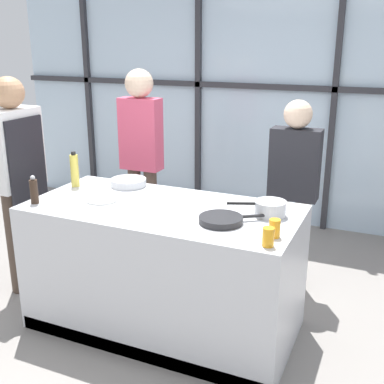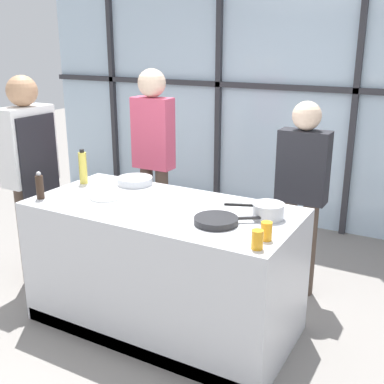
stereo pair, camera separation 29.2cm
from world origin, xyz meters
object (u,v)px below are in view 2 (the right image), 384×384
(frying_pan, at_px, (217,220))
(juice_glass_far, at_px, (266,231))
(mixing_bowl, at_px, (135,180))
(pepper_grinder, at_px, (40,186))
(saucepan, at_px, (268,210))
(white_plate, at_px, (105,197))
(spectator_center_left, at_px, (302,187))
(juice_glass_near, at_px, (257,240))
(spectator_far_left, at_px, (153,150))
(chef, at_px, (31,169))
(oil_bottle, at_px, (83,167))

(frying_pan, distance_m, juice_glass_far, 0.37)
(mixing_bowl, distance_m, pepper_grinder, 0.74)
(saucepan, distance_m, white_plate, 1.19)
(pepper_grinder, bearing_deg, spectator_center_left, 38.84)
(juice_glass_near, bearing_deg, spectator_far_left, 139.70)
(pepper_grinder, distance_m, juice_glass_far, 1.70)
(spectator_far_left, distance_m, spectator_center_left, 1.41)
(chef, xyz_separation_m, juice_glass_near, (2.18, -0.43, -0.02))
(spectator_far_left, relative_size, juice_glass_near, 16.32)
(saucepan, xyz_separation_m, juice_glass_far, (0.12, -0.34, 0.00))
(pepper_grinder, xyz_separation_m, juice_glass_far, (1.69, 0.08, -0.04))
(white_plate, height_order, juice_glass_far, juice_glass_far)
(chef, relative_size, spectator_center_left, 1.11)
(chef, xyz_separation_m, frying_pan, (1.82, -0.20, -0.05))
(white_plate, distance_m, mixing_bowl, 0.39)
(mixing_bowl, bearing_deg, frying_pan, -25.57)
(juice_glass_near, bearing_deg, chef, 168.82)
(frying_pan, height_order, juice_glass_far, juice_glass_far)
(oil_bottle, bearing_deg, white_plate, -28.99)
(spectator_far_left, relative_size, juice_glass_far, 16.32)
(juice_glass_near, bearing_deg, frying_pan, 147.07)
(spectator_center_left, distance_m, oil_bottle, 1.74)
(frying_pan, distance_m, white_plate, 0.94)
(chef, bearing_deg, juice_glass_far, 82.40)
(pepper_grinder, bearing_deg, spectator_far_left, 83.08)
(frying_pan, height_order, saucepan, saucepan)
(spectator_center_left, height_order, mixing_bowl, spectator_center_left)
(spectator_far_left, xyz_separation_m, saucepan, (1.42, -0.83, -0.08))
(pepper_grinder, bearing_deg, white_plate, 30.51)
(saucepan, bearing_deg, juice_glass_near, -76.09)
(frying_pan, xyz_separation_m, white_plate, (-0.93, 0.06, -0.02))
(spectator_far_left, bearing_deg, mixing_bowl, 110.49)
(saucepan, bearing_deg, white_plate, -171.16)
(spectator_center_left, relative_size, frying_pan, 3.57)
(white_plate, xyz_separation_m, oil_bottle, (-0.39, 0.22, 0.12))
(white_plate, relative_size, juice_glass_far, 2.05)
(mixing_bowl, bearing_deg, white_plate, -87.54)
(frying_pan, xyz_separation_m, juice_glass_far, (0.36, -0.09, 0.03))
(spectator_center_left, relative_size, juice_glass_far, 14.50)
(spectator_center_left, bearing_deg, oil_bottle, 27.34)
(spectator_far_left, xyz_separation_m, juice_glass_far, (1.54, -1.17, -0.07))
(frying_pan, relative_size, oil_bottle, 1.61)
(saucepan, height_order, juice_glass_near, juice_glass_near)
(spectator_center_left, bearing_deg, juice_glass_near, 96.18)
(mixing_bowl, relative_size, juice_glass_near, 2.55)
(white_plate, relative_size, juice_glass_near, 2.05)
(mixing_bowl, xyz_separation_m, juice_glass_near, (1.31, -0.69, 0.02))
(oil_bottle, xyz_separation_m, juice_glass_near, (1.68, -0.51, -0.08))
(saucepan, distance_m, juice_glass_near, 0.49)
(oil_bottle, bearing_deg, spectator_center_left, 27.34)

